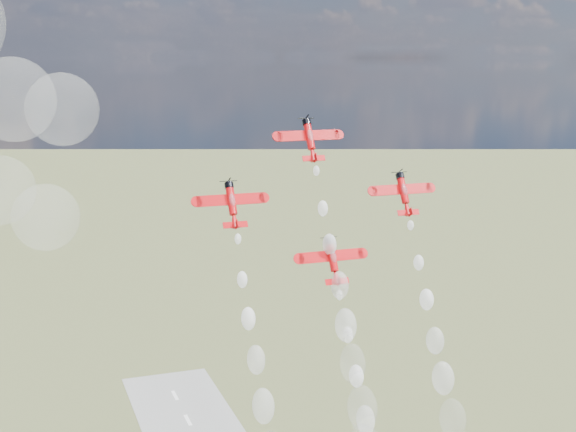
# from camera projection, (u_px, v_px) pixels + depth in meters

# --- Properties ---
(plane_lead) EXTENTS (11.63, 6.19, 7.56)m
(plane_lead) POSITION_uv_depth(u_px,v_px,m) (310.00, 139.00, 141.32)
(plane_lead) COLOR red
(plane_lead) RESTS_ON ground
(plane_left) EXTENTS (11.63, 6.19, 7.56)m
(plane_left) POSITION_uv_depth(u_px,v_px,m) (232.00, 203.00, 132.88)
(plane_left) COLOR red
(plane_left) RESTS_ON ground
(plane_right) EXTENTS (11.63, 6.19, 7.56)m
(plane_right) POSITION_uv_depth(u_px,v_px,m) (404.00, 193.00, 143.33)
(plane_right) COLOR red
(plane_right) RESTS_ON ground
(plane_slot) EXTENTS (11.63, 6.19, 7.56)m
(plane_slot) POSITION_uv_depth(u_px,v_px,m) (333.00, 260.00, 134.89)
(plane_slot) COLOR red
(plane_slot) RESTS_ON ground
(smoke_trail_lead) EXTENTS (5.86, 26.44, 44.27)m
(smoke_trail_lead) POSITION_uv_depth(u_px,v_px,m) (357.00, 390.00, 128.76)
(smoke_trail_lead) COLOR white
(smoke_trail_lead) RESTS_ON plane_lead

